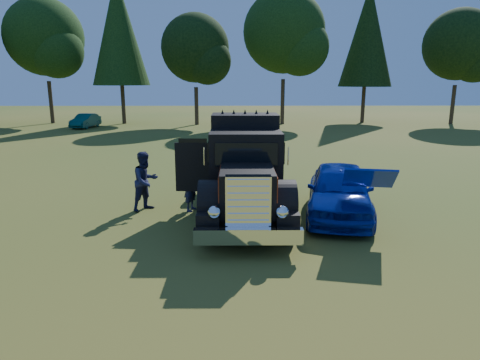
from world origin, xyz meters
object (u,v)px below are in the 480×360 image
at_px(diamond_t_truck, 245,174).
at_px(hotrod_coupe, 339,190).
at_px(spectator_far, 146,181).
at_px(distant_teal_car, 85,121).
at_px(spectator_near, 191,185).

height_order(diamond_t_truck, hotrod_coupe, diamond_t_truck).
bearing_deg(spectator_far, distant_teal_car, 63.45).
xyz_separation_m(spectator_near, spectator_far, (-1.43, 0.08, 0.11)).
distance_m(hotrod_coupe, spectator_near, 4.56).
relative_size(spectator_near, distant_teal_car, 0.45).
relative_size(hotrod_coupe, distant_teal_car, 1.34).
xyz_separation_m(hotrod_coupe, distant_teal_car, (-16.17, 24.87, -0.19)).
relative_size(spectator_near, spectator_far, 0.88).
relative_size(hotrod_coupe, spectator_far, 2.62).
bearing_deg(hotrod_coupe, diamond_t_truck, 177.45).
bearing_deg(distant_teal_car, diamond_t_truck, -54.82).
distance_m(spectator_near, spectator_far, 1.43).
xyz_separation_m(diamond_t_truck, hotrod_coupe, (2.83, -0.13, -0.49)).
bearing_deg(distant_teal_car, spectator_far, -60.25).
bearing_deg(spectator_far, spectator_near, -52.67).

